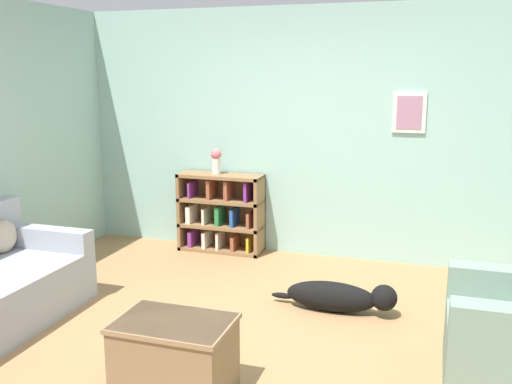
{
  "coord_description": "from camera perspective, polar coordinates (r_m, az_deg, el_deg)",
  "views": [
    {
      "loc": [
        1.29,
        -3.61,
        1.94
      ],
      "look_at": [
        0.0,
        0.4,
        1.05
      ],
      "focal_mm": 40.0,
      "sensor_mm": 36.0,
      "label": 1
    }
  ],
  "objects": [
    {
      "name": "wall_back",
      "position": [
        6.03,
        5.44,
        5.81
      ],
      "size": [
        5.6,
        0.13,
        2.6
      ],
      "color": "#93BCB2",
      "rests_on": "ground_plane"
    },
    {
      "name": "vase",
      "position": [
        6.14,
        -4.0,
        3.24
      ],
      "size": [
        0.11,
        0.11,
        0.28
      ],
      "color": "silver",
      "rests_on": "bookshelf"
    },
    {
      "name": "bookshelf",
      "position": [
        6.26,
        -3.5,
        -2.14
      ],
      "size": [
        0.92,
        0.31,
        0.86
      ],
      "color": "olive",
      "rests_on": "ground_plane"
    },
    {
      "name": "coffee_table",
      "position": [
        3.64,
        -8.13,
        -15.84
      ],
      "size": [
        0.7,
        0.48,
        0.48
      ],
      "color": "#846647",
      "rests_on": "ground_plane"
    },
    {
      "name": "ground_plane",
      "position": [
        4.3,
        -1.69,
        -14.92
      ],
      "size": [
        14.0,
        14.0,
        0.0
      ],
      "primitive_type": "plane",
      "color": "#997047"
    },
    {
      "name": "dog",
      "position": [
        4.8,
        8.4,
        -10.31
      ],
      "size": [
        1.06,
        0.22,
        0.27
      ],
      "color": "black",
      "rests_on": "ground_plane"
    }
  ]
}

